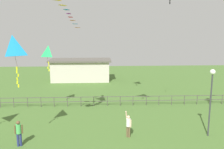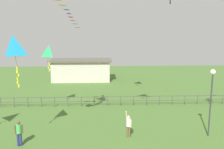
{
  "view_description": "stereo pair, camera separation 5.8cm",
  "coord_description": "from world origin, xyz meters",
  "px_view_note": "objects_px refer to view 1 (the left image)",
  "views": [
    {
      "loc": [
        -0.92,
        -8.23,
        7.24
      ],
      "look_at": [
        -0.23,
        5.91,
        4.6
      ],
      "focal_mm": 38.46,
      "sensor_mm": 36.0,
      "label": 1
    },
    {
      "loc": [
        -0.86,
        -8.24,
        7.24
      ],
      "look_at": [
        -0.23,
        5.91,
        4.6
      ],
      "focal_mm": 38.46,
      "sensor_mm": 36.0,
      "label": 2
    }
  ],
  "objects_px": {
    "lamppost": "(211,88)",
    "kite_8": "(49,52)",
    "person_1": "(19,132)",
    "person_3": "(128,124)",
    "kite_0": "(13,49)"
  },
  "relations": [
    {
      "from": "person_1",
      "to": "kite_0",
      "type": "bearing_deg",
      "value": 106.06
    },
    {
      "from": "person_1",
      "to": "person_3",
      "type": "height_order",
      "value": "person_3"
    },
    {
      "from": "person_1",
      "to": "kite_0",
      "type": "distance_m",
      "value": 5.18
    },
    {
      "from": "person_1",
      "to": "kite_8",
      "type": "bearing_deg",
      "value": 84.92
    },
    {
      "from": "person_1",
      "to": "person_3",
      "type": "relative_size",
      "value": 0.92
    },
    {
      "from": "kite_0",
      "to": "person_3",
      "type": "bearing_deg",
      "value": 3.47
    },
    {
      "from": "lamppost",
      "to": "person_3",
      "type": "distance_m",
      "value": 6.08
    },
    {
      "from": "person_1",
      "to": "kite_8",
      "type": "relative_size",
      "value": 0.75
    },
    {
      "from": "lamppost",
      "to": "person_1",
      "type": "height_order",
      "value": "lamppost"
    },
    {
      "from": "lamppost",
      "to": "person_3",
      "type": "relative_size",
      "value": 2.57
    },
    {
      "from": "lamppost",
      "to": "kite_0",
      "type": "distance_m",
      "value": 13.02
    },
    {
      "from": "kite_0",
      "to": "kite_8",
      "type": "xyz_separation_m",
      "value": [
        0.76,
        6.41,
        -0.83
      ]
    },
    {
      "from": "person_3",
      "to": "kite_8",
      "type": "relative_size",
      "value": 0.81
    },
    {
      "from": "lamppost",
      "to": "kite_8",
      "type": "bearing_deg",
      "value": 153.25
    },
    {
      "from": "person_1",
      "to": "kite_8",
      "type": "height_order",
      "value": "kite_8"
    }
  ]
}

